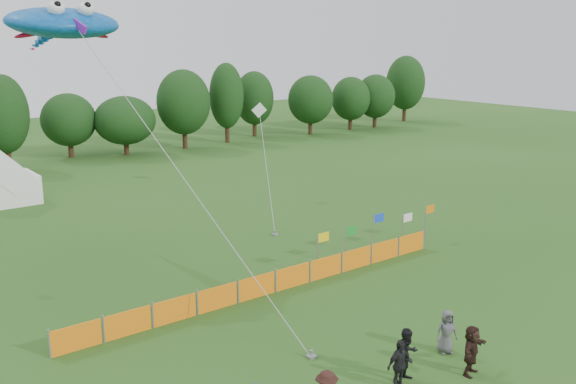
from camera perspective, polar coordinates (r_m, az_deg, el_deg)
ground at (r=23.00m, az=9.52°, el=-15.57°), size 160.00×160.00×0.00m
treeline at (r=61.06m, az=-21.74°, el=6.13°), size 104.57×8.78×8.36m
tent_right at (r=47.82m, az=-24.19°, el=0.92°), size 4.52×3.61×3.19m
barrier_fence at (r=28.92m, az=-1.18°, el=-7.98°), size 19.90×0.06×1.00m
flag_row at (r=33.67m, az=7.96°, el=-3.39°), size 8.73×0.29×2.20m
spectator_b at (r=22.20m, az=10.55°, el=-14.05°), size 0.91×0.72×1.85m
spectator_d at (r=21.69m, az=9.86°, el=-14.91°), size 1.02×0.45×1.72m
spectator_e at (r=24.31m, az=13.91°, el=-11.96°), size 0.93×0.78×1.63m
spectator_f at (r=23.07m, az=16.00°, el=-13.38°), size 1.71×1.00×1.76m
stingray_kite at (r=33.20m, az=-19.50°, el=13.93°), size 6.03×22.47×12.77m
small_kite_white at (r=42.82m, az=-2.19°, el=4.31°), size 5.81×9.04×6.67m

